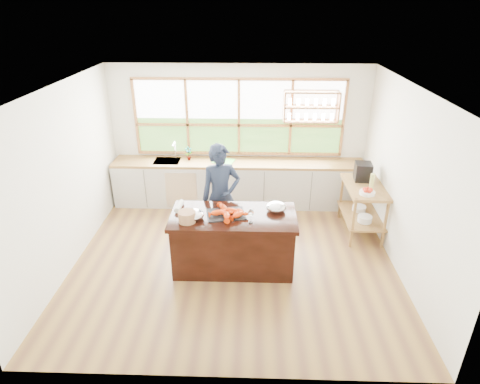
{
  "coord_description": "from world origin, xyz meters",
  "views": [
    {
      "loc": [
        0.27,
        -5.33,
        3.76
      ],
      "look_at": [
        0.09,
        0.15,
        1.11
      ],
      "focal_mm": 30.0,
      "sensor_mm": 36.0,
      "label": 1
    }
  ],
  "objects_px": {
    "island": "(233,241)",
    "wicker_basket": "(187,217)",
    "cook": "(221,196)",
    "espresso_machine": "(363,172)"
  },
  "relations": [
    {
      "from": "cook",
      "to": "espresso_machine",
      "type": "distance_m",
      "value": 2.52
    },
    {
      "from": "cook",
      "to": "wicker_basket",
      "type": "relative_size",
      "value": 7.05
    },
    {
      "from": "cook",
      "to": "espresso_machine",
      "type": "relative_size",
      "value": 5.62
    },
    {
      "from": "island",
      "to": "espresso_machine",
      "type": "bearing_deg",
      "value": 31.45
    },
    {
      "from": "espresso_machine",
      "to": "wicker_basket",
      "type": "relative_size",
      "value": 1.25
    },
    {
      "from": "cook",
      "to": "espresso_machine",
      "type": "height_order",
      "value": "cook"
    },
    {
      "from": "cook",
      "to": "espresso_machine",
      "type": "bearing_deg",
      "value": -0.19
    },
    {
      "from": "island",
      "to": "wicker_basket",
      "type": "relative_size",
      "value": 7.43
    },
    {
      "from": "espresso_machine",
      "to": "wicker_basket",
      "type": "height_order",
      "value": "espresso_machine"
    },
    {
      "from": "island",
      "to": "wicker_basket",
      "type": "distance_m",
      "value": 0.86
    }
  ]
}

